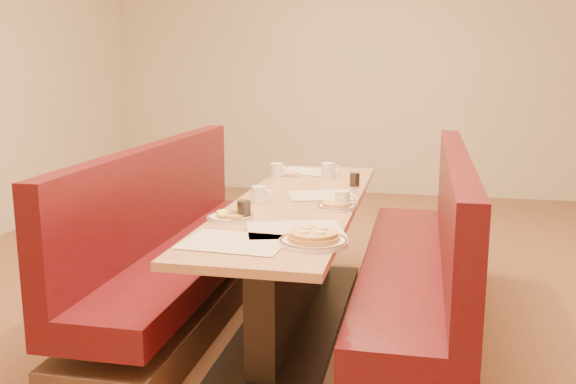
% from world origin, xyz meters
% --- Properties ---
extents(ground, '(8.00, 8.00, 0.00)m').
position_xyz_m(ground, '(0.00, 0.00, 0.00)').
color(ground, '#9E6647').
rests_on(ground, ground).
extents(diner_table, '(0.70, 2.50, 0.75)m').
position_xyz_m(diner_table, '(0.00, 0.00, 0.37)').
color(diner_table, black).
rests_on(diner_table, ground).
extents(booth_left, '(0.55, 2.50, 1.05)m').
position_xyz_m(booth_left, '(-0.73, 0.00, 0.36)').
color(booth_left, '#4C3326').
rests_on(booth_left, ground).
extents(booth_right, '(0.55, 2.50, 1.05)m').
position_xyz_m(booth_right, '(0.73, 0.00, 0.36)').
color(booth_right, '#4C3326').
rests_on(booth_right, ground).
extents(placemat_near_left, '(0.48, 0.37, 0.00)m').
position_xyz_m(placemat_near_left, '(-0.10, -0.91, 0.75)').
color(placemat_near_left, beige).
rests_on(placemat_near_left, diner_table).
extents(placemat_near_right, '(0.53, 0.46, 0.00)m').
position_xyz_m(placemat_near_right, '(0.12, -0.64, 0.75)').
color(placemat_near_right, beige).
rests_on(placemat_near_right, diner_table).
extents(placemat_far_left, '(0.46, 0.39, 0.00)m').
position_xyz_m(placemat_far_left, '(-0.12, 1.00, 0.75)').
color(placemat_far_left, beige).
rests_on(placemat_far_left, diner_table).
extents(placemat_far_right, '(0.46, 0.40, 0.00)m').
position_xyz_m(placemat_far_right, '(0.12, 0.18, 0.75)').
color(placemat_far_right, beige).
rests_on(placemat_far_right, diner_table).
extents(pancake_plate, '(0.31, 0.31, 0.07)m').
position_xyz_m(pancake_plate, '(0.25, -0.86, 0.77)').
color(pancake_plate, silver).
rests_on(pancake_plate, diner_table).
extents(eggs_plate, '(0.24, 0.24, 0.05)m').
position_xyz_m(eggs_plate, '(-0.25, -0.50, 0.76)').
color(eggs_plate, silver).
rests_on(eggs_plate, diner_table).
extents(extra_plate_mid, '(0.23, 0.23, 0.05)m').
position_xyz_m(extra_plate_mid, '(0.25, -0.14, 0.77)').
color(extra_plate_mid, silver).
rests_on(extra_plate_mid, diner_table).
extents(extra_plate_far, '(0.19, 0.19, 0.04)m').
position_xyz_m(extra_plate_far, '(-0.21, 0.76, 0.76)').
color(extra_plate_far, silver).
rests_on(extra_plate_far, diner_table).
extents(coffee_mug_a, '(0.12, 0.09, 0.09)m').
position_xyz_m(coffee_mug_a, '(0.28, -0.10, 0.80)').
color(coffee_mug_a, silver).
rests_on(coffee_mug_a, diner_table).
extents(coffee_mug_b, '(0.12, 0.09, 0.09)m').
position_xyz_m(coffee_mug_b, '(-0.20, -0.08, 0.80)').
color(coffee_mug_b, silver).
rests_on(coffee_mug_b, diner_table).
extents(coffee_mug_c, '(0.13, 0.09, 0.10)m').
position_xyz_m(coffee_mug_c, '(0.07, 0.80, 0.80)').
color(coffee_mug_c, silver).
rests_on(coffee_mug_c, diner_table).
extents(coffee_mug_d, '(0.13, 0.09, 0.10)m').
position_xyz_m(coffee_mug_d, '(-0.28, 0.71, 0.80)').
color(coffee_mug_d, silver).
rests_on(coffee_mug_d, diner_table).
extents(soda_tumbler_near, '(0.07, 0.07, 0.10)m').
position_xyz_m(soda_tumbler_near, '(-0.18, -0.47, 0.80)').
color(soda_tumbler_near, black).
rests_on(soda_tumbler_near, diner_table).
extents(soda_tumbler_mid, '(0.06, 0.06, 0.09)m').
position_xyz_m(soda_tumbler_mid, '(0.28, 0.53, 0.79)').
color(soda_tumbler_mid, black).
rests_on(soda_tumbler_mid, diner_table).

